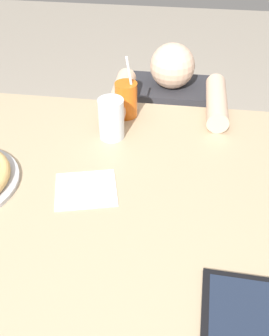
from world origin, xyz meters
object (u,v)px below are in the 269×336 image
object	(u,v)px
drink_cup_colored	(126,99)
tablet	(264,315)
diner_seated	(167,149)
water_cup_clear	(111,118)

from	to	relation	value
drink_cup_colored	tablet	distance (m)	0.78
tablet	diner_seated	bearing A→B (deg)	103.83
water_cup_clear	tablet	distance (m)	0.69
drink_cup_colored	water_cup_clear	world-z (taller)	drink_cup_colored
tablet	diner_seated	size ratio (longest dim) A/B	0.28
water_cup_clear	diner_seated	xyz separation A→B (m)	(0.16, 0.42, -0.41)
drink_cup_colored	diner_seated	distance (m)	0.52
water_cup_clear	tablet	xyz separation A→B (m)	(0.40, -0.55, -0.06)
drink_cup_colored	diner_seated	bearing A→B (deg)	65.22
water_cup_clear	drink_cup_colored	bearing A→B (deg)	78.65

